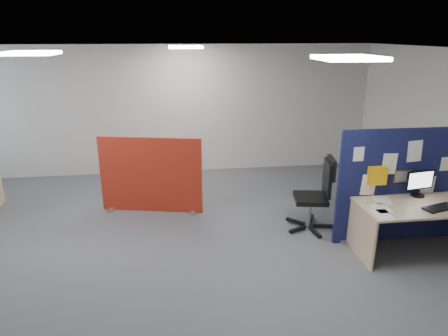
{
  "coord_description": "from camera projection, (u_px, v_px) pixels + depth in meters",
  "views": [
    {
      "loc": [
        0.22,
        -4.94,
        2.91
      ],
      "look_at": [
        0.95,
        0.63,
        1.0
      ],
      "focal_mm": 32.0,
      "sensor_mm": 36.0,
      "label": 1
    }
  ],
  "objects": [
    {
      "name": "floor",
      "position": [
        162.0,
        253.0,
        5.55
      ],
      "size": [
        9.0,
        9.0,
        0.0
      ],
      "primitive_type": "plane",
      "color": "#515359",
      "rests_on": "ground"
    },
    {
      "name": "ceiling",
      "position": [
        151.0,
        52.0,
        4.68
      ],
      "size": [
        9.0,
        7.0,
        0.02
      ],
      "primitive_type": "cube",
      "color": "white",
      "rests_on": "wall_back"
    },
    {
      "name": "wall_back",
      "position": [
        162.0,
        111.0,
        8.4
      ],
      "size": [
        9.0,
        0.02,
        2.7
      ],
      "primitive_type": "cube",
      "color": "silver",
      "rests_on": "floor"
    },
    {
      "name": "ceiling_lights",
      "position": [
        178.0,
        52.0,
        5.36
      ],
      "size": [
        4.1,
        4.1,
        0.04
      ],
      "color": "white",
      "rests_on": "ceiling"
    },
    {
      "name": "navy_divider",
      "position": [
        405.0,
        186.0,
        5.69
      ],
      "size": [
        2.04,
        0.3,
        1.68
      ],
      "color": "#101A3B",
      "rests_on": "floor"
    },
    {
      "name": "main_desk",
      "position": [
        424.0,
        214.0,
        5.46
      ],
      "size": [
        1.87,
        0.83,
        0.73
      ],
      "color": "#DAB48C",
      "rests_on": "floor"
    },
    {
      "name": "monitor_main",
      "position": [
        420.0,
        182.0,
        5.55
      ],
      "size": [
        0.43,
        0.18,
        0.38
      ],
      "rotation": [
        0.0,
        0.0,
        0.16
      ],
      "color": "black",
      "rests_on": "main_desk"
    },
    {
      "name": "keyboard",
      "position": [
        440.0,
        208.0,
        5.21
      ],
      "size": [
        0.48,
        0.29,
        0.02
      ],
      "primitive_type": "cube",
      "rotation": [
        0.0,
        0.0,
        0.27
      ],
      "color": "black",
      "rests_on": "main_desk"
    },
    {
      "name": "red_divider",
      "position": [
        151.0,
        176.0,
        6.68
      ],
      "size": [
        1.7,
        0.43,
        1.3
      ],
      "rotation": [
        0.0,
        0.0,
        -0.22
      ],
      "color": "#A02014",
      "rests_on": "floor"
    },
    {
      "name": "office_chair",
      "position": [
        319.0,
        190.0,
        6.06
      ],
      "size": [
        0.75,
        0.74,
        1.14
      ],
      "rotation": [
        0.0,
        0.0,
        -0.18
      ],
      "color": "black",
      "rests_on": "floor"
    },
    {
      "name": "desk_papers",
      "position": [
        403.0,
        207.0,
        5.25
      ],
      "size": [
        1.45,
        0.75,
        0.0
      ],
      "color": "white",
      "rests_on": "main_desk"
    }
  ]
}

